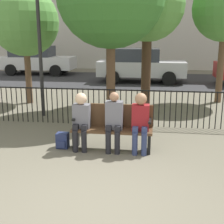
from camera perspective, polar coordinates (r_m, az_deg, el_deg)
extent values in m
plane|color=#605B4C|center=(4.50, -4.03, -17.04)|extent=(80.00, 80.00, 0.00)
cube|color=#4C331E|center=(6.33, 0.00, -3.29)|extent=(1.63, 0.45, 0.05)
cube|color=#4C331E|center=(6.44, 0.24, -0.57)|extent=(1.63, 0.05, 0.47)
cube|color=black|center=(6.54, -6.61, -4.88)|extent=(0.06, 0.38, 0.40)
cube|color=black|center=(6.35, 6.82, -5.48)|extent=(0.06, 0.38, 0.40)
cube|color=black|center=(6.41, -6.72, -1.07)|extent=(0.06, 0.38, 0.04)
cube|color=black|center=(6.21, 6.94, -1.57)|extent=(0.06, 0.38, 0.04)
cylinder|color=black|center=(6.32, -6.73, -5.33)|extent=(0.11, 0.11, 0.45)
cylinder|color=black|center=(6.28, -5.13, -5.43)|extent=(0.11, 0.11, 0.45)
cube|color=black|center=(6.33, -6.58, -2.69)|extent=(0.11, 0.20, 0.12)
cube|color=black|center=(6.29, -4.98, -2.76)|extent=(0.11, 0.20, 0.12)
cube|color=slate|center=(6.37, -5.57, -0.72)|extent=(0.34, 0.22, 0.49)
sphere|color=beige|center=(6.26, -5.69, 2.45)|extent=(0.24, 0.24, 0.24)
cylinder|color=black|center=(6.19, -0.70, -5.65)|extent=(0.11, 0.11, 0.45)
cylinder|color=black|center=(6.17, 0.96, -5.73)|extent=(0.11, 0.11, 0.45)
cube|color=black|center=(6.20, -0.57, -2.95)|extent=(0.11, 0.20, 0.12)
cube|color=black|center=(6.18, 1.09, -3.01)|extent=(0.11, 0.20, 0.12)
cube|color=slate|center=(6.24, 0.41, -0.59)|extent=(0.34, 0.22, 0.57)
sphere|color=#A37556|center=(6.13, 0.39, 2.80)|extent=(0.19, 0.19, 0.19)
cylinder|color=navy|center=(6.14, 4.19, -5.87)|extent=(0.11, 0.11, 0.45)
cylinder|color=navy|center=(6.13, 5.88, -5.93)|extent=(0.11, 0.11, 0.45)
cube|color=navy|center=(6.15, 4.30, -3.14)|extent=(0.11, 0.20, 0.12)
cube|color=navy|center=(6.14, 5.98, -3.20)|extent=(0.11, 0.20, 0.12)
cube|color=maroon|center=(6.20, 5.23, -0.98)|extent=(0.34, 0.22, 0.52)
sphere|color=#A37556|center=(6.10, 5.31, 2.39)|extent=(0.24, 0.24, 0.24)
cube|color=navy|center=(6.61, -9.02, -5.14)|extent=(0.24, 0.21, 0.32)
cube|color=navy|center=(6.51, -9.32, -5.89)|extent=(0.17, 0.04, 0.14)
cylinder|color=black|center=(8.94, -19.42, 1.43)|extent=(0.02, 0.02, 0.95)
cylinder|color=black|center=(8.88, -18.61, 1.41)|extent=(0.02, 0.02, 0.95)
cylinder|color=black|center=(8.81, -17.80, 1.38)|extent=(0.02, 0.02, 0.95)
cylinder|color=black|center=(8.76, -16.97, 1.36)|extent=(0.02, 0.02, 0.95)
cylinder|color=black|center=(8.70, -16.13, 1.34)|extent=(0.02, 0.02, 0.95)
cylinder|color=black|center=(8.64, -15.28, 1.32)|extent=(0.02, 0.02, 0.95)
cylinder|color=black|center=(8.59, -14.42, 1.30)|extent=(0.02, 0.02, 0.95)
cylinder|color=black|center=(8.54, -13.55, 1.27)|extent=(0.02, 0.02, 0.95)
cylinder|color=black|center=(8.49, -12.67, 1.25)|extent=(0.02, 0.02, 0.95)
cylinder|color=black|center=(8.44, -11.78, 1.22)|extent=(0.02, 0.02, 0.95)
cylinder|color=black|center=(8.40, -10.88, 1.20)|extent=(0.02, 0.02, 0.95)
cylinder|color=black|center=(8.35, -9.96, 1.17)|extent=(0.02, 0.02, 0.95)
cylinder|color=black|center=(8.31, -9.04, 1.15)|extent=(0.02, 0.02, 0.95)
cylinder|color=black|center=(8.27, -8.12, 1.12)|extent=(0.02, 0.02, 0.95)
cylinder|color=black|center=(8.24, -7.18, 1.09)|extent=(0.02, 0.02, 0.95)
cylinder|color=black|center=(8.20, -6.23, 1.06)|extent=(0.02, 0.02, 0.95)
cylinder|color=black|center=(8.17, -5.28, 1.04)|extent=(0.02, 0.02, 0.95)
cylinder|color=black|center=(8.14, -4.32, 1.01)|extent=(0.02, 0.02, 0.95)
cylinder|color=black|center=(8.11, -3.35, 0.98)|extent=(0.02, 0.02, 0.95)
cylinder|color=black|center=(8.09, -2.38, 0.95)|extent=(0.02, 0.02, 0.95)
cylinder|color=black|center=(8.06, -1.40, 0.92)|extent=(0.02, 0.02, 0.95)
cylinder|color=black|center=(8.04, -0.41, 0.89)|extent=(0.02, 0.02, 0.95)
cylinder|color=black|center=(8.02, 0.58, 0.85)|extent=(0.02, 0.02, 0.95)
cylinder|color=black|center=(8.01, 1.57, 0.82)|extent=(0.02, 0.02, 0.95)
cylinder|color=black|center=(7.99, 2.57, 0.79)|extent=(0.02, 0.02, 0.95)
cylinder|color=black|center=(7.98, 3.57, 0.76)|extent=(0.02, 0.02, 0.95)
cylinder|color=black|center=(7.97, 4.57, 0.72)|extent=(0.02, 0.02, 0.95)
cylinder|color=black|center=(7.97, 5.58, 0.69)|extent=(0.02, 0.02, 0.95)
cylinder|color=black|center=(7.96, 6.58, 0.66)|extent=(0.02, 0.02, 0.95)
cylinder|color=black|center=(7.96, 7.59, 0.62)|extent=(0.02, 0.02, 0.95)
cylinder|color=black|center=(7.96, 8.60, 0.59)|extent=(0.02, 0.02, 0.95)
cylinder|color=black|center=(7.97, 9.60, 0.56)|extent=(0.02, 0.02, 0.95)
cylinder|color=black|center=(7.97, 10.61, 0.52)|extent=(0.02, 0.02, 0.95)
cylinder|color=black|center=(7.98, 11.61, 0.49)|extent=(0.02, 0.02, 0.95)
cylinder|color=black|center=(7.99, 12.61, 0.46)|extent=(0.02, 0.02, 0.95)
cylinder|color=black|center=(8.01, 13.61, 0.42)|extent=(0.02, 0.02, 0.95)
cylinder|color=black|center=(8.02, 14.60, 0.39)|extent=(0.02, 0.02, 0.95)
cylinder|color=black|center=(8.04, 15.59, 0.35)|extent=(0.02, 0.02, 0.95)
cylinder|color=black|center=(8.06, 16.58, 0.32)|extent=(0.02, 0.02, 0.95)
cylinder|color=black|center=(8.09, 17.55, 0.28)|extent=(0.02, 0.02, 0.95)
cylinder|color=black|center=(8.11, 18.53, 0.25)|extent=(0.02, 0.02, 0.95)
cylinder|color=black|center=(8.14, 19.50, 0.22)|extent=(0.02, 0.02, 0.95)
cube|color=black|center=(7.91, 1.74, 4.02)|extent=(9.00, 0.03, 0.03)
cylinder|color=#422D1E|center=(10.52, 6.27, 8.46)|extent=(0.32, 0.32, 2.58)
sphere|color=#569342|center=(10.51, 6.57, 19.04)|extent=(2.36, 2.36, 2.36)
cylinder|color=brown|center=(10.95, -15.08, 6.97)|extent=(0.21, 0.21, 2.08)
sphere|color=#569342|center=(10.88, -15.66, 15.60)|extent=(2.21, 2.21, 2.21)
cylinder|color=brown|center=(11.28, 19.24, 8.00)|extent=(0.22, 0.22, 2.52)
cylinder|color=brown|center=(9.24, -0.24, 7.72)|extent=(0.26, 0.26, 2.57)
cylinder|color=black|center=(9.01, -12.94, 9.50)|extent=(0.10, 0.10, 3.29)
cube|color=#2B2B2D|center=(15.95, 4.80, 5.79)|extent=(24.00, 6.00, 0.01)
cube|color=silver|center=(18.80, -13.35, 8.78)|extent=(4.20, 1.70, 0.70)
cube|color=#2D333D|center=(18.87, -14.37, 10.73)|extent=(2.31, 1.56, 0.60)
cylinder|color=black|center=(17.58, -10.30, 7.44)|extent=(0.64, 0.20, 0.64)
cylinder|color=black|center=(19.23, -8.70, 8.07)|extent=(0.64, 0.20, 0.64)
cylinder|color=black|center=(18.55, -18.03, 7.32)|extent=(0.64, 0.20, 0.64)
cylinder|color=black|center=(20.12, -15.90, 7.96)|extent=(0.64, 0.20, 0.64)
cube|color=#B7B7BC|center=(15.37, 5.42, 7.96)|extent=(4.20, 1.70, 0.70)
cube|color=#2D333D|center=(15.33, 4.28, 10.41)|extent=(2.31, 1.56, 0.60)
cylinder|color=black|center=(14.55, 10.39, 6.05)|extent=(0.64, 0.20, 0.64)
cylinder|color=black|center=(16.27, 10.14, 6.91)|extent=(0.64, 0.20, 0.64)
cylinder|color=black|center=(14.66, 0.11, 6.35)|extent=(0.64, 0.20, 0.64)
cylinder|color=black|center=(16.37, 0.93, 7.17)|extent=(0.64, 0.20, 0.64)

